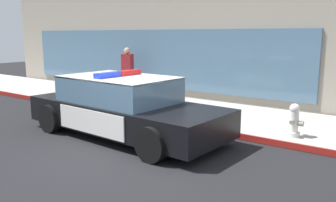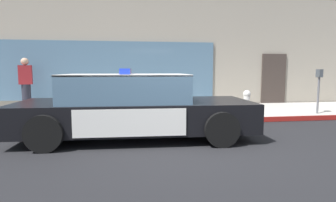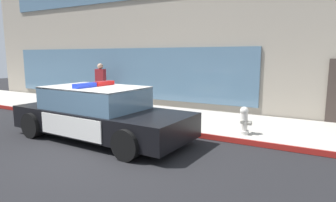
# 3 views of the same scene
# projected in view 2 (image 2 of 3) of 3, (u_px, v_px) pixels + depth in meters

# --- Properties ---
(ground) EXTENTS (48.00, 48.00, 0.00)m
(ground) POSITION_uv_depth(u_px,v_px,m) (198.00, 147.00, 5.39)
(ground) COLOR black
(sidewalk) EXTENTS (48.00, 3.12, 0.15)m
(sidewalk) POSITION_uv_depth(u_px,v_px,m) (168.00, 113.00, 9.15)
(sidewalk) COLOR #B2ADA3
(sidewalk) RESTS_ON ground
(curb_red_paint) EXTENTS (28.80, 0.04, 0.14)m
(curb_red_paint) POSITION_uv_depth(u_px,v_px,m) (176.00, 122.00, 7.60)
(curb_red_paint) COLOR maroon
(curb_red_paint) RESTS_ON ground
(storefront_building) EXTENTS (21.08, 10.45, 6.97)m
(storefront_building) POSITION_uv_depth(u_px,v_px,m) (115.00, 32.00, 15.18)
(storefront_building) COLOR gray
(storefront_building) RESTS_ON ground
(police_cruiser) EXTENTS (5.02, 2.27, 1.49)m
(police_cruiser) POSITION_uv_depth(u_px,v_px,m) (133.00, 107.00, 6.10)
(police_cruiser) COLOR black
(police_cruiser) RESTS_ON ground
(fire_hydrant) EXTENTS (0.34, 0.39, 0.73)m
(fire_hydrant) POSITION_uv_depth(u_px,v_px,m) (247.00, 103.00, 8.34)
(fire_hydrant) COLOR silver
(fire_hydrant) RESTS_ON sidewalk
(pedestrian_on_sidewalk) EXTENTS (0.44, 0.33, 1.71)m
(pedestrian_on_sidewalk) POSITION_uv_depth(u_px,v_px,m) (26.00, 84.00, 9.28)
(pedestrian_on_sidewalk) COLOR #23232D
(pedestrian_on_sidewalk) RESTS_ON sidewalk
(parking_meter) EXTENTS (0.12, 0.18, 1.34)m
(parking_meter) POSITION_uv_depth(u_px,v_px,m) (319.00, 83.00, 8.50)
(parking_meter) COLOR slate
(parking_meter) RESTS_ON sidewalk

